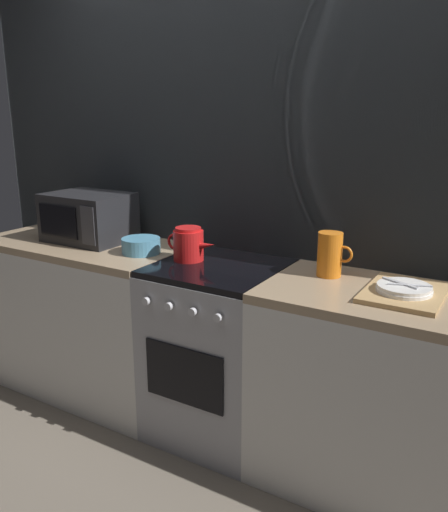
{
  "coord_description": "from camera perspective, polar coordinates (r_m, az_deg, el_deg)",
  "views": [
    {
      "loc": [
        1.26,
        -2.06,
        1.62
      ],
      "look_at": [
        0.03,
        0.0,
        0.95
      ],
      "focal_mm": 36.75,
      "sensor_mm": 36.0,
      "label": 1
    }
  ],
  "objects": [
    {
      "name": "pitcher",
      "position": [
        2.38,
        11.47,
        0.18
      ],
      "size": [
        0.16,
        0.11,
        0.2
      ],
      "color": "orange",
      "rests_on": "counter_right"
    },
    {
      "name": "back_wall",
      "position": [
        2.73,
        2.93,
        6.74
      ],
      "size": [
        3.6,
        0.05,
        2.4
      ],
      "color": "gray",
      "rests_on": "ground_plane"
    },
    {
      "name": "dish_pile",
      "position": [
        2.23,
        19.06,
        -3.63
      ],
      "size": [
        0.3,
        0.4,
        0.06
      ],
      "color": "tan",
      "rests_on": "counter_right"
    },
    {
      "name": "mixing_bowl",
      "position": [
        2.75,
        -9.02,
        1.13
      ],
      "size": [
        0.2,
        0.2,
        0.08
      ],
      "primitive_type": "cylinder",
      "color": "teal",
      "rests_on": "counter_left"
    },
    {
      "name": "stove_unit",
      "position": [
        2.68,
        -0.61,
        -10.27
      ],
      "size": [
        0.6,
        0.63,
        0.9
      ],
      "color": "#9E9EA3",
      "rests_on": "ground_plane"
    },
    {
      "name": "counter_left",
      "position": [
        3.2,
        -14.54,
        -6.32
      ],
      "size": [
        1.2,
        0.6,
        0.9
      ],
      "color": "silver",
      "rests_on": "ground_plane"
    },
    {
      "name": "ground_plane",
      "position": [
        2.91,
        -0.57,
        -18.26
      ],
      "size": [
        8.0,
        8.0,
        0.0
      ],
      "primitive_type": "plane",
      "color": "#6B6054"
    },
    {
      "name": "kettle",
      "position": [
        2.59,
        -3.83,
        1.3
      ],
      "size": [
        0.28,
        0.15,
        0.17
      ],
      "color": "red",
      "rests_on": "stove_unit"
    },
    {
      "name": "microwave",
      "position": [
        3.06,
        -14.53,
        4.11
      ],
      "size": [
        0.46,
        0.35,
        0.27
      ],
      "color": "black",
      "rests_on": "counter_left"
    },
    {
      "name": "counter_right",
      "position": [
        2.39,
        18.76,
        -14.56
      ],
      "size": [
        1.2,
        0.6,
        0.9
      ],
      "color": "silver",
      "rests_on": "ground_plane"
    }
  ]
}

